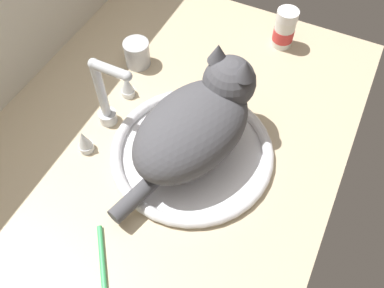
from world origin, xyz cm
name	(u,v)px	position (x,y,z in cm)	size (l,w,h in cm)	color
countertop	(160,151)	(0.00, 0.00, 1.50)	(107.08, 74.96, 3.00)	#CCB793
sink_basin	(192,152)	(1.40, -7.25, 4.02)	(34.53, 34.53, 2.33)	white
faucet	(106,101)	(1.40, 12.97, 10.17)	(20.55, 10.49, 18.84)	silver
cat	(200,120)	(3.58, -7.85, 12.72)	(38.21, 24.42, 18.98)	#4C4C51
pill_bottle	(284,30)	(42.39, -13.11, 7.82)	(5.39, 5.39, 10.39)	white
metal_jar	(137,53)	(20.07, 16.81, 6.31)	(6.31, 6.31, 6.59)	#B2B5BA
toothbrush	(104,278)	(-29.12, -4.77, 3.61)	(15.76, 12.44, 1.70)	#3FB266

